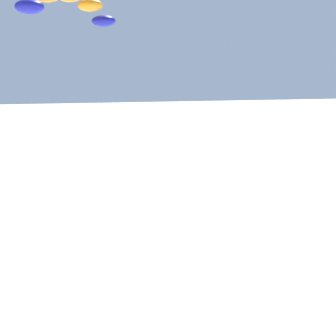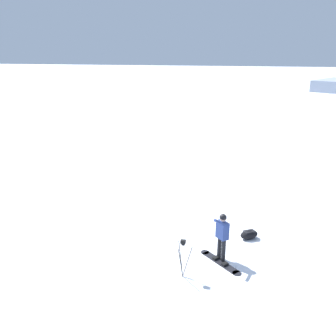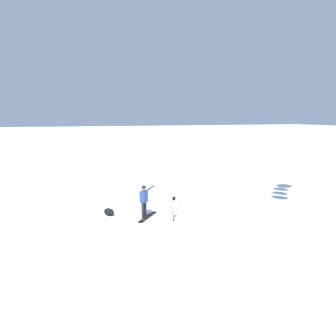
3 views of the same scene
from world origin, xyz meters
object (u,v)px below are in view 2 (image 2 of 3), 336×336
Objects in this scene: snowboarder at (222,232)px; snowboard at (220,262)px; gear_bag_large at (249,234)px; camera_tripod at (183,251)px.

snowboarder is 1.03m from snowboard.
camera_tripod is (2.89, -1.99, 0.75)m from gear_bag_large.
camera_tripod is (1.22, -1.08, -0.11)m from snowboarder.
snowboarder is 1.64m from camera_tripod.
snowboard is 1.12× the size of camera_tripod.
snowboard is at bearing -26.21° from gear_bag_large.
snowboarder is 1.20× the size of snowboard.
snowboard is 1.82× the size of gear_bag_large.
camera_tripod is at bearing -45.96° from snowboard.
gear_bag_large is (-1.67, 0.91, -0.86)m from snowboarder.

